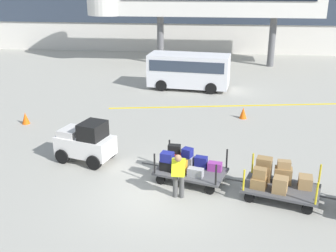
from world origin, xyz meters
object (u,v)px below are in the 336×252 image
baggage_cart_lead (187,166)px  safety_cone_far (26,118)px  baggage_tug (86,142)px  baggage_cart_middle (278,181)px  baggage_handler (178,173)px  safety_cone_near (243,113)px  shuttle_van (189,69)px

baggage_cart_lead → safety_cone_far: size_ratio=5.60×
baggage_tug → baggage_cart_middle: 7.03m
baggage_cart_lead → baggage_cart_middle: (2.91, -0.84, 0.04)m
baggage_handler → safety_cone_near: size_ratio=2.84×
baggage_cart_middle → safety_cone_far: size_ratio=5.60×
baggage_cart_middle → shuttle_van: shuttle_van is taller
baggage_cart_middle → baggage_handler: 3.13m
shuttle_van → baggage_handler: bearing=-87.8°
baggage_tug → safety_cone_far: (-4.05, 3.64, -0.48)m
baggage_cart_middle → shuttle_van: 13.16m
baggage_tug → baggage_handler: size_ratio=1.49×
shuttle_van → baggage_cart_lead: bearing=-86.8°
shuttle_van → safety_cone_near: (2.98, -5.17, -0.96)m
safety_cone_near → safety_cone_far: (-10.20, -1.89, 0.00)m
baggage_cart_middle → baggage_handler: baggage_handler is taller
baggage_tug → baggage_cart_middle: (6.75, -1.96, -0.18)m
baggage_cart_middle → safety_cone_far: (-10.80, 5.59, -0.29)m
baggage_cart_lead → baggage_handler: baggage_handler is taller
safety_cone_near → safety_cone_far: same height
baggage_tug → baggage_cart_middle: bearing=-16.1°
safety_cone_near → safety_cone_far: bearing=-169.5°
baggage_cart_lead → safety_cone_far: bearing=149.0°
baggage_cart_middle → baggage_cart_lead: bearing=163.9°
baggage_tug → baggage_cart_middle: baggage_tug is taller
baggage_handler → safety_cone_near: (2.49, 7.89, -0.59)m
baggage_cart_lead → safety_cone_far: 9.21m
baggage_cart_lead → baggage_handler: (-0.18, -1.25, 0.34)m
baggage_cart_lead → safety_cone_near: bearing=70.8°
baggage_tug → safety_cone_near: (6.16, 5.52, -0.48)m
baggage_cart_middle → baggage_tug: bearing=163.9°
baggage_tug → shuttle_van: size_ratio=0.47×
baggage_cart_lead → baggage_cart_middle: bearing=-16.1°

